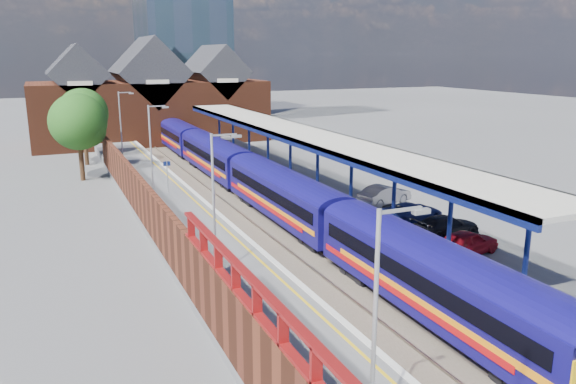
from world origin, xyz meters
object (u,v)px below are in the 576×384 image
lamp_post_d (122,123)px  train (245,171)px  lamp_post_c (153,147)px  parked_car_dark (446,226)px  lamp_post_a (379,325)px  parked_car_red (466,242)px  parked_car_silver (384,195)px  platform_sign (167,171)px  parked_car_blue (412,212)px  lamp_post_b (216,197)px

lamp_post_d → train: bearing=-60.2°
lamp_post_c → parked_car_dark: bearing=-47.4°
lamp_post_a → parked_car_red: bearing=41.5°
train → parked_car_silver: train is taller
parked_car_dark → parked_car_red: bearing=155.7°
lamp_post_a → parked_car_dark: size_ratio=1.61×
lamp_post_c → lamp_post_d: 16.00m
lamp_post_c → platform_sign: size_ratio=2.80×
parked_car_silver → parked_car_dark: 7.69m
parked_car_red → lamp_post_a: bearing=118.5°
lamp_post_c → platform_sign: lamp_post_c is taller
parked_car_red → parked_car_silver: size_ratio=0.95×
train → parked_car_red: size_ratio=16.10×
lamp_post_c → parked_car_blue: size_ratio=1.65×
parked_car_blue → train: bearing=20.3°
parked_car_silver → parked_car_blue: parked_car_silver is taller
lamp_post_a → parked_car_red: size_ratio=1.71×
parked_car_red → lamp_post_b: bearing=66.4°
lamp_post_a → lamp_post_b: size_ratio=1.00×
train → lamp_post_a: (-7.86, -32.27, 2.87)m
train → lamp_post_a: bearing=-103.7°
lamp_post_c → parked_car_blue: lamp_post_c is taller
lamp_post_a → parked_car_blue: lamp_post_a is taller
parked_car_red → train: bearing=1.1°
lamp_post_a → lamp_post_b: same height
lamp_post_d → parked_car_red: size_ratio=1.71×
platform_sign → parked_car_dark: (12.80, -17.42, -1.06)m
train → lamp_post_c: size_ratio=9.42×
train → parked_car_dark: 18.79m
lamp_post_b → lamp_post_d: same height
lamp_post_c → platform_sign: 3.34m
lamp_post_d → parked_car_red: lamp_post_d is taller
platform_sign → parked_car_silver: bearing=-35.9°
parked_car_silver → parked_car_blue: bearing=155.5°
platform_sign → parked_car_red: platform_sign is taller
lamp_post_a → parked_car_blue: bearing=51.8°
lamp_post_a → lamp_post_d: 46.00m
parked_car_silver → lamp_post_c: bearing=46.7°
lamp_post_a → lamp_post_c: size_ratio=1.00×
parked_car_silver → lamp_post_d: bearing=16.3°
train → parked_car_red: bearing=-75.9°
lamp_post_a → lamp_post_c: bearing=90.0°
lamp_post_b → platform_sign: 18.20m
lamp_post_c → parked_car_silver: (14.86, -7.77, -3.29)m
lamp_post_c → parked_car_red: (13.07, -18.43, -3.29)m
lamp_post_c → platform_sign: (1.36, 2.00, -2.30)m
parked_car_blue → parked_car_red: bearing=166.1°
lamp_post_b → train: bearing=66.7°
train → parked_car_blue: train is taller
lamp_post_b → parked_car_blue: size_ratio=1.65×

